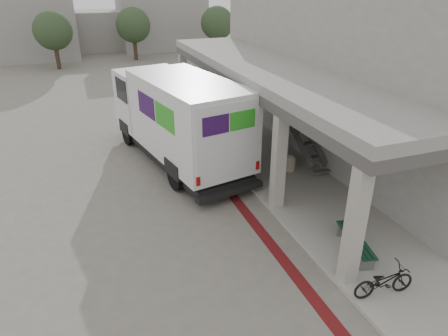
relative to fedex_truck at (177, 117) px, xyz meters
name	(u,v)px	position (x,y,z in m)	size (l,w,h in m)	color
ground	(224,227)	(0.04, -5.53, -1.99)	(120.00, 120.00, 0.00)	#676158
bike_lane_stripe	(230,193)	(1.04, -3.53, -1.98)	(0.35, 40.00, 0.01)	#5C1213
sidewalk	(331,203)	(4.04, -5.53, -1.93)	(4.40, 28.00, 0.12)	gray
transit_building	(336,75)	(6.87, -1.03, 1.41)	(7.60, 17.00, 7.00)	gray
distant_backdrop	(77,26)	(-2.80, 30.35, 0.71)	(28.00, 10.00, 6.50)	gray
tree_left	(53,31)	(-4.96, 22.47, 1.19)	(3.20, 3.20, 4.80)	#38281C
tree_mid	(133,25)	(2.04, 24.47, 1.19)	(3.20, 3.20, 4.80)	#38281C
tree_right	(217,23)	(10.04, 23.47, 1.19)	(3.20, 3.20, 4.80)	#38281C
fedex_truck	(177,117)	(0.00, 0.00, 0.00)	(4.27, 9.10, 3.73)	black
bench	(355,242)	(3.04, -8.15, -1.55)	(0.84, 1.94, 0.45)	slate
bollard_near	(277,197)	(2.17, -5.00, -1.58)	(0.39, 0.39, 0.58)	#9D9378
bollard_far	(290,162)	(3.89, -2.76, -1.53)	(0.46, 0.46, 0.69)	gray
utility_cabinet	(283,146)	(4.34, -1.31, -1.41)	(0.41, 0.55, 0.91)	slate
bicycle_black	(384,281)	(2.61, -9.82, -1.45)	(0.56, 1.59, 0.84)	black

